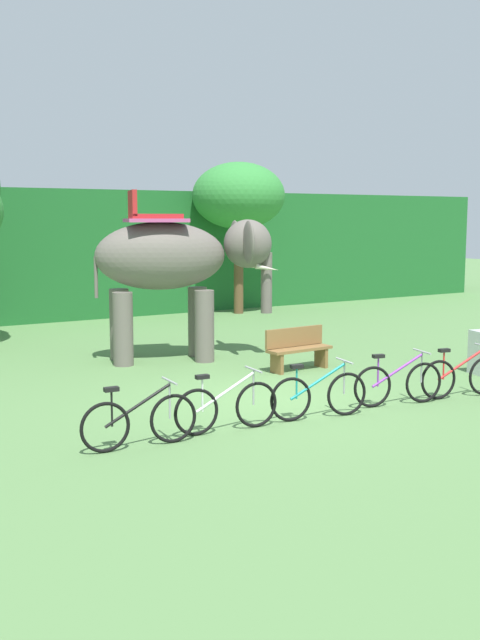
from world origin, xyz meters
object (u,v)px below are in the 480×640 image
(tree_left, at_px, (239,197))
(bike_teal, at_px, (319,395))
(bike_white, at_px, (227,406))
(wooden_bench, at_px, (298,347))
(elephant, at_px, (176,262))
(bike_black, at_px, (140,421))
(bike_red, at_px, (462,376))
(bike_purple, at_px, (398,383))

(tree_left, distance_m, bike_teal, 14.01)
(bike_white, relative_size, wooden_bench, 1.12)
(elephant, xyz_separation_m, bike_black, (-3.46, -5.67, -1.82))
(bike_black, height_order, wooden_bench, bike_black)
(bike_black, xyz_separation_m, wooden_bench, (5.10, 3.29, 0.09))
(elephant, distance_m, wooden_bench, 3.37)
(bike_red, bearing_deg, bike_teal, 176.29)
(bike_black, bearing_deg, bike_teal, -1.32)
(tree_left, xyz_separation_m, wooden_bench, (-3.97, -8.81, -3.40))
(bike_black, xyz_separation_m, bike_white, (1.44, 0.06, 0.00))
(tree_left, height_order, bike_purple, tree_left)
(bike_white, relative_size, bike_teal, 1.01)
(bike_black, relative_size, bike_red, 1.01)
(elephant, distance_m, bike_purple, 6.17)
(bike_teal, distance_m, wooden_bench, 3.92)
(bike_white, xyz_separation_m, bike_red, (4.69, -0.33, 0.00))
(elephant, height_order, bike_white, elephant)
(bike_purple, bearing_deg, bike_red, -7.58)
(elephant, bearing_deg, bike_purple, -77.24)
(bike_white, distance_m, bike_purple, 3.33)
(bike_teal, height_order, wooden_bench, bike_teal)
(bike_purple, bearing_deg, bike_teal, 179.45)
(bike_red, relative_size, wooden_bench, 1.11)
(wooden_bench, bearing_deg, bike_white, -138.59)
(tree_left, bearing_deg, elephant, -131.08)
(elephant, distance_m, bike_black, 6.89)
(bike_teal, distance_m, bike_purple, 1.69)
(tree_left, relative_size, bike_red, 2.98)
(elephant, relative_size, bike_teal, 2.50)
(elephant, xyz_separation_m, wooden_bench, (1.64, -2.38, -1.72))
(elephant, bearing_deg, tree_left, 48.92)
(bike_purple, bearing_deg, wooden_bench, 84.31)
(tree_left, xyz_separation_m, bike_white, (-7.63, -12.04, -3.50))
(bike_white, xyz_separation_m, bike_teal, (1.63, -0.13, 0.00))
(bike_white, bearing_deg, bike_black, -177.65)
(bike_red, bearing_deg, wooden_bench, 106.14)
(wooden_bench, bearing_deg, bike_red, -73.86)
(bike_black, height_order, bike_teal, same)
(bike_teal, height_order, bike_purple, same)
(bike_black, distance_m, bike_red, 6.14)
(bike_black, bearing_deg, wooden_bench, 32.79)
(tree_left, height_order, wooden_bench, tree_left)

